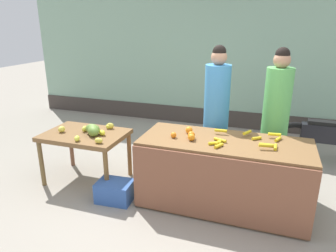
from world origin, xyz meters
TOP-DOWN VIEW (x-y plane):
  - ground_plane at (0.00, 0.00)m, footprint 24.00×24.00m
  - market_wall_back at (0.00, 3.15)m, footprint 9.19×0.23m
  - fruit_stall_counter at (0.44, -0.01)m, footprint 1.98×0.84m
  - side_table_wooden at (-1.47, 0.00)m, footprint 1.10×0.76m
  - banana_bunch_pile at (0.67, 0.02)m, footprint 0.79×0.60m
  - orange_pile at (0.00, -0.03)m, footprint 0.30×0.31m
  - mango_papaya_pile at (-1.33, -0.02)m, footprint 0.80×0.69m
  - vendor_woman_blue_shirt at (0.21, 0.65)m, footprint 0.34×0.34m
  - vendor_woman_green_shirt at (0.98, 0.73)m, footprint 0.34×0.34m
  - parked_motorcycle at (1.80, 1.68)m, footprint 1.60×0.18m
  - produce_crate at (-0.84, -0.36)m, footprint 0.46×0.35m
  - produce_sack at (-0.67, 0.74)m, footprint 0.46×0.47m

SIDE VIEW (x-z plane):
  - ground_plane at x=0.00m, z-range 0.00..0.00m
  - produce_crate at x=-0.84m, z-range 0.00..0.26m
  - produce_sack at x=-0.67m, z-range 0.00..0.60m
  - parked_motorcycle at x=1.80m, z-range -0.04..0.84m
  - fruit_stall_counter at x=0.44m, z-range 0.00..0.84m
  - side_table_wooden at x=-1.47m, z-range 0.27..0.98m
  - mango_papaya_pile at x=-1.33m, z-range 0.70..0.84m
  - banana_bunch_pile at x=0.67m, z-range 0.84..0.90m
  - orange_pile at x=0.00m, z-range 0.84..0.93m
  - vendor_woman_green_shirt at x=0.98m, z-range 0.01..1.88m
  - vendor_woman_blue_shirt at x=0.21m, z-range 0.01..1.89m
  - market_wall_back at x=0.00m, z-range -0.03..3.46m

